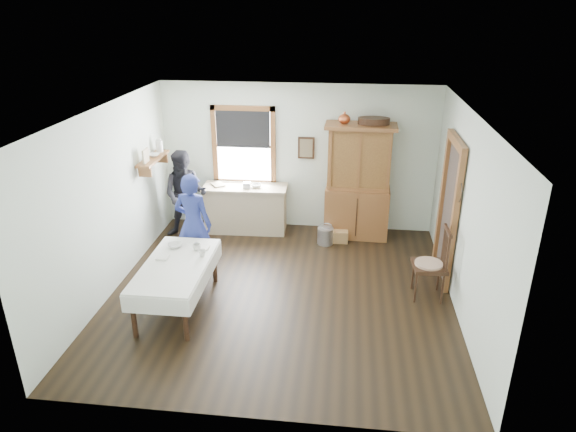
{
  "coord_description": "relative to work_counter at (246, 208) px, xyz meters",
  "views": [
    {
      "loc": [
        0.87,
        -6.54,
        4.06
      ],
      "look_at": [
        0.07,
        0.3,
        1.12
      ],
      "focal_mm": 32.0,
      "sensor_mm": 36.0,
      "label": 1
    }
  ],
  "objects": [
    {
      "name": "room",
      "position": [
        0.94,
        -2.15,
        0.91
      ],
      "size": [
        5.01,
        5.01,
        2.7
      ],
      "color": "black",
      "rests_on": "ground"
    },
    {
      "name": "window",
      "position": [
        -0.06,
        0.31,
        1.19
      ],
      "size": [
        1.18,
        0.07,
        1.48
      ],
      "color": "white",
      "rests_on": "room"
    },
    {
      "name": "doorway",
      "position": [
        3.4,
        -1.3,
        0.72
      ],
      "size": [
        0.09,
        1.14,
        2.22
      ],
      "color": "#40342D",
      "rests_on": "room"
    },
    {
      "name": "wall_shelf",
      "position": [
        -1.43,
        -0.62,
        1.13
      ],
      "size": [
        0.24,
        1.0,
        0.44
      ],
      "color": "brown",
      "rests_on": "room"
    },
    {
      "name": "framed_picture",
      "position": [
        1.09,
        0.31,
        1.11
      ],
      "size": [
        0.3,
        0.04,
        0.4
      ],
      "primitive_type": "cube",
      "color": "#361F13",
      "rests_on": "room"
    },
    {
      "name": "rug_beater",
      "position": [
        3.39,
        -1.85,
        1.28
      ],
      "size": [
        0.01,
        0.27,
        0.27
      ],
      "primitive_type": "torus",
      "rotation": [
        0.0,
        1.57,
        0.0
      ],
      "color": "black",
      "rests_on": "room"
    },
    {
      "name": "work_counter",
      "position": [
        0.0,
        0.0,
        0.0
      ],
      "size": [
        1.55,
        0.63,
        0.88
      ],
      "primitive_type": "cube",
      "rotation": [
        0.0,
        0.0,
        0.03
      ],
      "color": "tan",
      "rests_on": "room"
    },
    {
      "name": "china_hutch",
      "position": [
        2.05,
        0.01,
        0.6
      ],
      "size": [
        1.24,
        0.62,
        2.08
      ],
      "primitive_type": "cube",
      "rotation": [
        0.0,
        0.0,
        -0.03
      ],
      "color": "brown",
      "rests_on": "room"
    },
    {
      "name": "dining_table",
      "position": [
        -0.46,
        -2.69,
        -0.1
      ],
      "size": [
        0.91,
        1.71,
        0.68
      ],
      "primitive_type": "cube",
      "rotation": [
        0.0,
        0.0,
        0.0
      ],
      "color": "white",
      "rests_on": "room"
    },
    {
      "name": "spindle_chair",
      "position": [
        3.08,
        -1.99,
        0.11
      ],
      "size": [
        0.53,
        0.53,
        1.1
      ],
      "primitive_type": "cube",
      "rotation": [
        0.0,
        0.0,
        0.06
      ],
      "color": "#361F13",
      "rests_on": "room"
    },
    {
      "name": "pail",
      "position": [
        1.51,
        -0.41,
        -0.29
      ],
      "size": [
        0.33,
        0.33,
        0.3
      ],
      "primitive_type": "cube",
      "rotation": [
        0.0,
        0.0,
        -0.17
      ],
      "color": "#A5A7AE",
      "rests_on": "room"
    },
    {
      "name": "wicker_basket",
      "position": [
        1.72,
        -0.28,
        -0.33
      ],
      "size": [
        0.38,
        0.28,
        0.22
      ],
      "primitive_type": "cube",
      "rotation": [
        0.0,
        0.0,
        0.05
      ],
      "color": "#AE7F4F",
      "rests_on": "room"
    },
    {
      "name": "woman_blue",
      "position": [
        -0.49,
        -1.65,
        0.32
      ],
      "size": [
        0.61,
        0.45,
        1.53
      ],
      "primitive_type": "imported",
      "rotation": [
        0.0,
        0.0,
        2.98
      ],
      "color": "navy",
      "rests_on": "room"
    },
    {
      "name": "figure_dark",
      "position": [
        -1.01,
        -0.37,
        0.31
      ],
      "size": [
        0.77,
        0.62,
        1.5
      ],
      "primitive_type": "imported",
      "rotation": [
        0.0,
        0.0,
        0.08
      ],
      "color": "black",
      "rests_on": "room"
    },
    {
      "name": "table_cup_a",
      "position": [
        -0.28,
        -2.23,
        0.29
      ],
      "size": [
        0.15,
        0.15,
        0.09
      ],
      "primitive_type": "imported",
      "rotation": [
        0.0,
        0.0,
        0.3
      ],
      "color": "silver",
      "rests_on": "dining_table"
    },
    {
      "name": "table_cup_b",
      "position": [
        -0.15,
        -2.42,
        0.29
      ],
      "size": [
        0.12,
        0.12,
        0.1
      ],
      "primitive_type": "imported",
      "rotation": [
        0.0,
        0.0,
        -0.13
      ],
      "color": "silver",
      "rests_on": "dining_table"
    },
    {
      "name": "table_bowl",
      "position": [
        -0.62,
        -2.18,
        0.27
      ],
      "size": [
        0.3,
        0.3,
        0.06
      ],
      "primitive_type": "imported",
      "rotation": [
        0.0,
        0.0,
        0.39
      ],
      "color": "silver",
      "rests_on": "dining_table"
    },
    {
      "name": "counter_book",
      "position": [
        -0.59,
        -0.06,
        0.45
      ],
      "size": [
        0.27,
        0.29,
        0.02
      ],
      "primitive_type": "imported",
      "rotation": [
        0.0,
        0.0,
        0.6
      ],
      "color": "#6D6149",
      "rests_on": "work_counter"
    },
    {
      "name": "counter_bowl",
      "position": [
        0.22,
        -0.03,
        0.47
      ],
      "size": [
        0.19,
        0.19,
        0.06
      ],
      "primitive_type": "imported",
      "rotation": [
        0.0,
        0.0,
        -0.03
      ],
      "color": "silver",
      "rests_on": "work_counter"
    },
    {
      "name": "shelf_bowl",
      "position": [
        -1.43,
        -0.6,
        1.16
      ],
      "size": [
        0.22,
        0.22,
        0.05
      ],
      "primitive_type": "imported",
      "color": "silver",
      "rests_on": "wall_shelf"
    }
  ]
}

